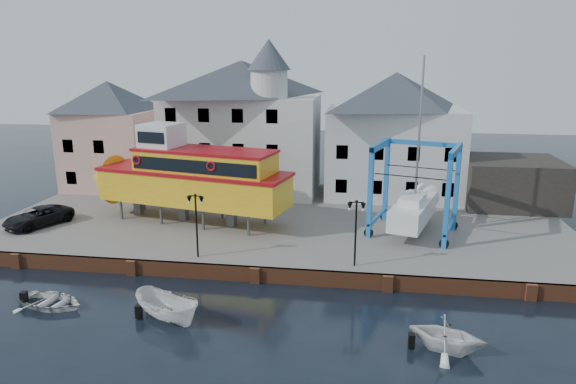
# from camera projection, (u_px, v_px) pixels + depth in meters

# --- Properties ---
(ground) EXTENTS (140.00, 140.00, 0.00)m
(ground) POSITION_uv_depth(u_px,v_px,m) (255.00, 283.00, 31.53)
(ground) COLOR black
(ground) RESTS_ON ground
(hardstanding) EXTENTS (44.00, 22.00, 1.00)m
(hardstanding) POSITION_uv_depth(u_px,v_px,m) (283.00, 221.00, 41.93)
(hardstanding) COLOR slate
(hardstanding) RESTS_ON ground
(quay_wall) EXTENTS (44.00, 0.47, 1.00)m
(quay_wall) POSITION_uv_depth(u_px,v_px,m) (256.00, 274.00, 31.50)
(quay_wall) COLOR brown
(quay_wall) RESTS_ON ground
(building_pink) EXTENTS (8.00, 7.00, 10.30)m
(building_pink) POSITION_uv_depth(u_px,v_px,m) (111.00, 135.00, 49.76)
(building_pink) COLOR #CB9B92
(building_pink) RESTS_ON hardstanding
(building_white_main) EXTENTS (14.00, 8.30, 14.00)m
(building_white_main) POSITION_uv_depth(u_px,v_px,m) (244.00, 125.00, 47.97)
(building_white_main) COLOR silver
(building_white_main) RESTS_ON hardstanding
(building_white_right) EXTENTS (12.00, 8.00, 11.20)m
(building_white_right) POSITION_uv_depth(u_px,v_px,m) (394.00, 135.00, 46.77)
(building_white_right) COLOR silver
(building_white_right) RESTS_ON hardstanding
(shed_dark) EXTENTS (8.00, 7.00, 4.00)m
(shed_dark) POSITION_uv_depth(u_px,v_px,m) (510.00, 182.00, 44.35)
(shed_dark) COLOR #272420
(shed_dark) RESTS_ON hardstanding
(lamp_post_left) EXTENTS (1.12, 0.32, 4.20)m
(lamp_post_left) POSITION_uv_depth(u_px,v_px,m) (196.00, 209.00, 32.19)
(lamp_post_left) COLOR black
(lamp_post_left) RESTS_ON hardstanding
(lamp_post_right) EXTENTS (1.12, 0.32, 4.20)m
(lamp_post_right) POSITION_uv_depth(u_px,v_px,m) (356.00, 216.00, 30.77)
(lamp_post_right) COLOR black
(lamp_post_right) RESTS_ON hardstanding
(tour_boat) EXTENTS (17.79, 7.79, 7.54)m
(tour_boat) POSITION_uv_depth(u_px,v_px,m) (182.00, 176.00, 39.57)
(tour_boat) COLOR #59595E
(tour_boat) RESTS_ON hardstanding
(travel_lift) EXTENTS (6.94, 8.58, 12.58)m
(travel_lift) POSITION_uv_depth(u_px,v_px,m) (416.00, 203.00, 37.56)
(travel_lift) COLOR #1871B9
(travel_lift) RESTS_ON hardstanding
(van) EXTENTS (4.25, 5.61, 1.41)m
(van) POSITION_uv_depth(u_px,v_px,m) (38.00, 217.00, 38.97)
(van) COLOR black
(van) RESTS_ON hardstanding
(motorboat_a) EXTENTS (4.64, 3.48, 1.69)m
(motorboat_a) POSITION_uv_depth(u_px,v_px,m) (168.00, 320.00, 26.98)
(motorboat_a) COLOR white
(motorboat_a) RESTS_ON ground
(motorboat_c) EXTENTS (4.36, 4.05, 1.88)m
(motorboat_c) POSITION_uv_depth(u_px,v_px,m) (446.00, 351.00, 24.19)
(motorboat_c) COLOR white
(motorboat_c) RESTS_ON ground
(motorboat_d) EXTENTS (4.35, 3.45, 0.81)m
(motorboat_d) POSITION_uv_depth(u_px,v_px,m) (51.00, 306.00, 28.54)
(motorboat_d) COLOR white
(motorboat_d) RESTS_ON ground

